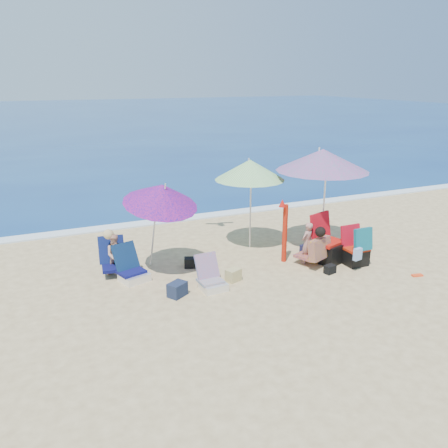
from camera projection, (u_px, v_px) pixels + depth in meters
name	position (u px, v px, depth m)	size (l,w,h in m)	color
ground	(258.00, 288.00, 9.30)	(120.00, 120.00, 0.00)	#D8BC84
sea	(59.00, 118.00, 48.62)	(120.00, 80.00, 0.12)	navy
foam	(178.00, 219.00, 13.75)	(120.00, 0.50, 0.04)	white
umbrella_turquoise	(323.00, 160.00, 10.82)	(2.47, 2.47, 2.49)	white
umbrella_striped	(250.00, 170.00, 10.96)	(1.71, 1.71, 2.23)	silver
umbrella_blue	(161.00, 195.00, 9.50)	(1.95, 1.99, 2.13)	silver
furled_umbrella	(284.00, 228.00, 10.41)	(0.29, 0.21, 1.49)	#AF1E0C
chair_navy	(132.00, 271.00, 9.64)	(0.72, 0.81, 0.74)	#0D0F4A
chair_rainbow	(211.00, 280.00, 9.25)	(0.53, 0.65, 0.66)	#E0754F
camp_chair_left	(328.00, 248.00, 10.58)	(0.80, 0.81, 1.10)	#AD150C
camp_chair_right	(356.00, 251.00, 10.36)	(0.58, 0.68, 0.92)	#A9210C
person_center	(312.00, 245.00, 10.34)	(0.77, 0.84, 0.96)	tan
person_left	(115.00, 254.00, 9.86)	(0.60, 0.77, 1.00)	tan
bag_navy_a	(177.00, 289.00, 8.94)	(0.43, 0.40, 0.27)	#1B243C
bag_black_a	(191.00, 263.00, 10.31)	(0.35, 0.30, 0.21)	black
bag_tan	(233.00, 275.00, 9.61)	(0.36, 0.31, 0.26)	tan
bag_navy_b	(308.00, 250.00, 10.98)	(0.42, 0.36, 0.26)	#191A38
bag_black_b	(330.00, 269.00, 9.99)	(0.27, 0.22, 0.18)	black
orange_item	(417.00, 275.00, 9.87)	(0.25, 0.15, 0.03)	#FB451A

